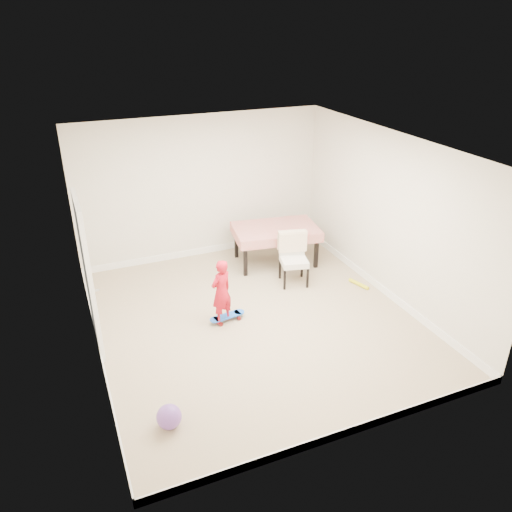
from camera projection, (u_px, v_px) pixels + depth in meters
name	position (u px, v px, depth m)	size (l,w,h in m)	color
ground	(255.00, 320.00, 7.45)	(5.00, 5.00, 0.00)	tan
ceiling	(255.00, 148.00, 6.32)	(4.50, 5.00, 0.04)	silver
wall_back	(202.00, 188.00, 8.94)	(4.50, 0.04, 2.60)	beige
wall_front	(353.00, 337.00, 4.83)	(4.50, 0.04, 2.60)	beige
wall_left	(87.00, 269.00, 6.11)	(0.04, 5.00, 2.60)	beige
wall_right	(389.00, 217.00, 7.66)	(0.04, 5.00, 2.60)	beige
door	(88.00, 278.00, 6.48)	(0.10, 0.94, 2.11)	white
baseboard_back	(205.00, 250.00, 9.49)	(4.50, 0.02, 0.12)	white
baseboard_front	(344.00, 433.00, 5.36)	(4.50, 0.02, 0.12)	white
baseboard_left	(100.00, 352.00, 6.65)	(0.02, 5.00, 0.12)	white
baseboard_right	(380.00, 287.00, 8.20)	(0.02, 5.00, 0.12)	white
dining_table	(275.00, 245.00, 9.03)	(1.48, 0.94, 0.69)	#BA1309
dining_chair	(294.00, 260.00, 8.28)	(0.48, 0.56, 0.88)	silver
skateboard	(227.00, 318.00, 7.42)	(0.56, 0.20, 0.08)	blue
child	(221.00, 294.00, 7.16)	(0.36, 0.24, 0.99)	red
balloon	(169.00, 417.00, 5.46)	(0.28, 0.28, 0.28)	purple
foam_toy	(359.00, 284.00, 8.37)	(0.06, 0.06, 0.40)	yellow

